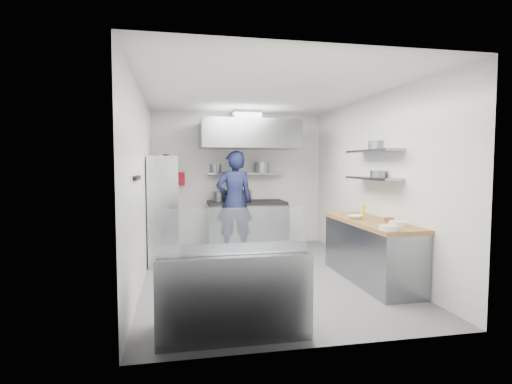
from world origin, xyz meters
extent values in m
plane|color=#575759|center=(0.00, 0.00, 0.00)|extent=(5.00, 5.00, 0.00)
plane|color=silver|center=(0.00, 0.00, 2.80)|extent=(5.00, 5.00, 0.00)
cube|color=white|center=(0.00, 2.50, 1.40)|extent=(3.60, 2.80, 0.02)
cube|color=white|center=(0.00, -2.50, 1.40)|extent=(3.60, 2.80, 0.02)
cube|color=white|center=(-1.80, 0.00, 1.40)|extent=(2.80, 5.00, 0.02)
cube|color=white|center=(1.80, 0.00, 1.40)|extent=(2.80, 5.00, 0.02)
cube|color=gray|center=(0.10, 2.10, 0.45)|extent=(1.60, 0.80, 0.90)
cube|color=black|center=(0.10, 2.10, 0.93)|extent=(1.57, 0.78, 0.06)
cylinder|color=slate|center=(-0.44, 2.17, 1.06)|extent=(0.31, 0.31, 0.20)
cylinder|color=slate|center=(0.04, 2.00, 1.08)|extent=(0.30, 0.30, 0.24)
cube|color=gray|center=(0.10, 2.34, 1.52)|extent=(1.60, 0.30, 0.04)
cylinder|color=slate|center=(-0.50, 2.54, 1.63)|extent=(0.26, 0.26, 0.18)
cylinder|color=slate|center=(0.43, 2.17, 1.65)|extent=(0.30, 0.30, 0.22)
cube|color=gray|center=(0.10, 1.93, 2.30)|extent=(1.90, 1.15, 0.55)
cube|color=slate|center=(0.10, 2.15, 2.68)|extent=(0.55, 0.55, 0.24)
cube|color=#A70D1F|center=(-1.25, 2.44, 1.42)|extent=(0.22, 0.10, 0.26)
imported|color=#13183A|center=(-0.21, 1.68, 0.99)|extent=(0.75, 0.52, 1.97)
cube|color=silver|center=(-1.53, 1.10, 0.93)|extent=(0.50, 0.90, 1.85)
cube|color=white|center=(-1.53, 0.97, 0.80)|extent=(0.14, 0.18, 0.16)
cube|color=yellow|center=(-1.53, 1.49, 1.30)|extent=(0.15, 0.19, 0.17)
cylinder|color=black|center=(-1.48, 1.19, 1.80)|extent=(0.11, 0.11, 0.18)
cube|color=black|center=(-1.78, -0.90, 1.55)|extent=(0.04, 0.55, 0.05)
cube|color=gray|center=(1.48, -0.60, 0.42)|extent=(0.62, 2.00, 0.84)
cube|color=olive|center=(1.48, -0.60, 0.87)|extent=(0.65, 2.04, 0.06)
cylinder|color=white|center=(1.26, -1.47, 0.93)|extent=(0.23, 0.23, 0.06)
cylinder|color=white|center=(1.58, -1.15, 0.93)|extent=(0.23, 0.23, 0.06)
cylinder|color=#B26332|center=(1.66, -0.79, 0.93)|extent=(0.15, 0.15, 0.06)
cylinder|color=yellow|center=(1.60, -0.10, 0.99)|extent=(0.06, 0.06, 0.18)
imported|color=white|center=(1.31, -0.42, 0.93)|extent=(0.29, 0.29, 0.05)
cube|color=gray|center=(1.64, -0.30, 1.50)|extent=(0.30, 1.30, 0.04)
cube|color=gray|center=(1.64, -0.30, 1.92)|extent=(0.30, 1.30, 0.04)
cylinder|color=slate|center=(1.67, -0.42, 1.57)|extent=(0.23, 0.23, 0.10)
cylinder|color=slate|center=(1.77, -0.19, 2.01)|extent=(0.28, 0.28, 0.14)
cube|color=gray|center=(-0.77, -2.00, 0.42)|extent=(1.50, 0.70, 0.85)
cube|color=silver|center=(-0.77, -2.12, 1.07)|extent=(1.47, 0.19, 0.42)
camera|label=1|loc=(-1.30, -5.95, 1.72)|focal=28.00mm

